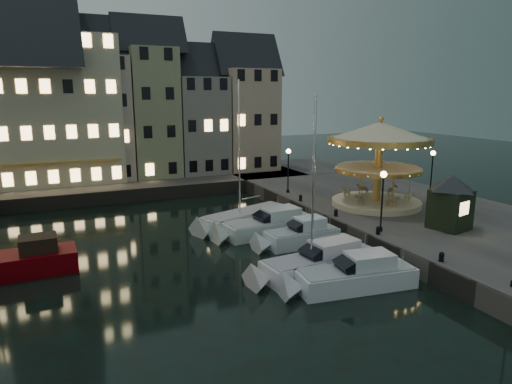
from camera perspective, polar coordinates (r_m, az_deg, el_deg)
name	(u,v)px	position (r m, az deg, el deg)	size (l,w,h in m)	color
ground	(294,270)	(28.20, 4.82, -9.74)	(160.00, 160.00, 0.00)	black
quay_east	(406,213)	(40.55, 18.26, -2.48)	(16.00, 56.00, 1.30)	#474442
quay_north	(105,186)	(52.02, -18.32, 0.68)	(44.00, 12.00, 1.30)	#474442
quaywall_e	(325,224)	(35.79, 8.67, -3.92)	(0.15, 44.00, 1.30)	#47423A
quaywall_n	(133,196)	(46.42, -15.09, -0.46)	(48.00, 0.15, 1.30)	#47423A
streetlamp_b	(383,192)	(31.75, 15.54, -0.05)	(0.44, 0.44, 4.17)	black
streetlamp_c	(288,164)	(42.83, 4.06, 3.48)	(0.44, 0.44, 4.17)	black
streetlamp_d	(432,167)	(44.38, 21.15, 2.99)	(0.44, 0.44, 4.17)	black
bollard_a	(442,256)	(27.79, 22.18, -7.46)	(0.30, 0.30, 0.57)	black
bollard_b	(378,230)	(31.60, 15.02, -4.60)	(0.30, 0.30, 0.57)	black
bollard_c	(336,212)	(35.46, 9.97, -2.53)	(0.30, 0.30, 0.57)	black
bollard_d	(301,198)	(39.99, 5.59, -0.71)	(0.30, 0.30, 0.57)	black
townhouse_nb	(37,115)	(52.91, -25.71, 8.63)	(6.16, 8.00, 13.80)	tan
townhouse_nc	(98,110)	(53.09, -19.15, 9.71)	(6.82, 8.00, 14.80)	#B29D8E
townhouse_nd	(151,104)	(53.89, -12.99, 10.63)	(5.50, 8.00, 15.80)	gray
townhouse_ne	(198,117)	(55.26, -7.30, 9.31)	(6.16, 8.00, 12.80)	gray
townhouse_nf	(245,112)	(57.28, -1.43, 10.01)	(6.82, 8.00, 13.80)	tan
hotel_corner	(36,101)	(52.87, -25.80, 10.25)	(17.60, 9.00, 16.80)	beige
motorboat_b	(349,278)	(25.90, 11.52, -10.48)	(7.73, 3.04, 2.15)	silver
motorboat_c	(316,264)	(27.48, 7.51, -8.89)	(8.60, 2.91, 11.37)	silver
motorboat_d	(297,237)	(32.32, 5.11, -5.64)	(6.31, 2.19, 2.15)	silver
motorboat_e	(266,226)	(34.68, 1.27, -4.32)	(8.40, 3.07, 2.15)	silver
motorboat_f	(242,219)	(36.98, -1.78, -3.45)	(8.92, 5.07, 12.02)	silver
red_fishing_boat	(15,264)	(30.65, -27.88, -7.97)	(7.20, 2.69, 5.84)	#5E0006
carousel	(379,148)	(38.85, 15.16, 5.38)	(8.45, 8.45, 7.39)	#C8B791
ticket_kiosk	(452,193)	(34.01, 23.25, -0.10)	(3.65, 3.65, 4.28)	black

